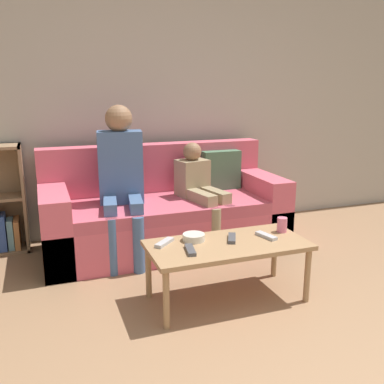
# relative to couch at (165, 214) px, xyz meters

# --- Properties ---
(wall_back) EXTENTS (12.00, 0.06, 2.60)m
(wall_back) POSITION_rel_couch_xyz_m (0.14, 0.54, 1.00)
(wall_back) COLOR #B7B2A8
(wall_back) RESTS_ON ground_plane
(couch) EXTENTS (2.05, 0.86, 0.88)m
(couch) POSITION_rel_couch_xyz_m (0.00, 0.00, 0.00)
(couch) COLOR #DB5B70
(couch) RESTS_ON ground_plane
(coffee_table) EXTENTS (1.04, 0.50, 0.40)m
(coffee_table) POSITION_rel_couch_xyz_m (0.11, -1.08, 0.06)
(coffee_table) COLOR #A87F56
(coffee_table) RESTS_ON ground_plane
(person_adult) EXTENTS (0.41, 0.64, 1.24)m
(person_adult) POSITION_rel_couch_xyz_m (-0.38, -0.07, 0.42)
(person_adult) COLOR #476693
(person_adult) RESTS_ON ground_plane
(person_child) EXTENTS (0.37, 0.64, 0.91)m
(person_child) POSITION_rel_couch_xyz_m (0.29, -0.13, 0.23)
(person_child) COLOR #9E8966
(person_child) RESTS_ON ground_plane
(cup_near) EXTENTS (0.07, 0.07, 0.10)m
(cup_near) POSITION_rel_couch_xyz_m (0.55, -1.01, 0.15)
(cup_near) COLOR pink
(cup_near) RESTS_ON coffee_table
(tv_remote_0) EXTENTS (0.09, 0.18, 0.02)m
(tv_remote_0) POSITION_rel_couch_xyz_m (0.39, -1.08, 0.11)
(tv_remote_0) COLOR #B7B7BC
(tv_remote_0) RESTS_ON coffee_table
(tv_remote_1) EXTENTS (0.12, 0.17, 0.02)m
(tv_remote_1) POSITION_rel_couch_xyz_m (0.16, -1.04, 0.11)
(tv_remote_1) COLOR #47474C
(tv_remote_1) RESTS_ON coffee_table
(tv_remote_2) EXTENTS (0.08, 0.18, 0.02)m
(tv_remote_2) POSITION_rel_couch_xyz_m (-0.17, -1.14, 0.11)
(tv_remote_2) COLOR #47474C
(tv_remote_2) RESTS_ON coffee_table
(tv_remote_3) EXTENTS (0.16, 0.15, 0.02)m
(tv_remote_3) POSITION_rel_couch_xyz_m (-0.29, -0.97, 0.11)
(tv_remote_3) COLOR #B7B7BC
(tv_remote_3) RESTS_ON coffee_table
(snack_bowl) EXTENTS (0.15, 0.15, 0.05)m
(snack_bowl) POSITION_rel_couch_xyz_m (-0.08, -0.97, 0.13)
(snack_bowl) COLOR beige
(snack_bowl) RESTS_ON coffee_table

